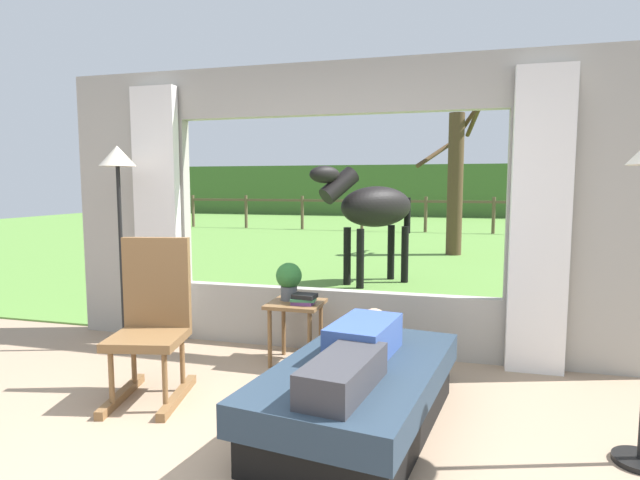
{
  "coord_description": "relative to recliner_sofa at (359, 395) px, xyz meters",
  "views": [
    {
      "loc": [
        1.11,
        -2.24,
        1.5
      ],
      "look_at": [
        0.0,
        1.8,
        1.05
      ],
      "focal_mm": 29.27,
      "sensor_mm": 36.0,
      "label": 1
    }
  ],
  "objects": [
    {
      "name": "side_table",
      "position": [
        -0.74,
        1.04,
        0.21
      ],
      "size": [
        0.44,
        0.44,
        0.52
      ],
      "color": "brown",
      "rests_on": "ground_plane"
    },
    {
      "name": "reclining_person",
      "position": [
        -0.0,
        -0.05,
        0.3
      ],
      "size": [
        0.42,
        1.44,
        0.22
      ],
      "rotation": [
        0.0,
        0.0,
        -0.14
      ],
      "color": "#334C8C",
      "rests_on": "recliner_sofa"
    },
    {
      "name": "back_wall_with_window",
      "position": [
        -0.53,
        1.48,
        1.03
      ],
      "size": [
        5.2,
        0.12,
        2.55
      ],
      "color": "#9E998E",
      "rests_on": "ground_plane"
    },
    {
      "name": "book_stack",
      "position": [
        -0.66,
        0.98,
        0.35
      ],
      "size": [
        0.21,
        0.17,
        0.08
      ],
      "color": "#59336B",
      "rests_on": "side_table"
    },
    {
      "name": "recliner_sofa",
      "position": [
        0.0,
        0.0,
        0.0
      ],
      "size": [
        1.13,
        1.81,
        0.42
      ],
      "rotation": [
        0.0,
        0.0,
        -0.14
      ],
      "color": "black",
      "rests_on": "ground_plane"
    },
    {
      "name": "pasture_fence_line",
      "position": [
        -0.53,
        13.38,
        0.53
      ],
      "size": [
        16.1,
        0.1,
        1.1
      ],
      "color": "brown",
      "rests_on": "outdoor_pasture_lawn"
    },
    {
      "name": "potted_plant",
      "position": [
        -0.82,
        1.1,
        0.48
      ],
      "size": [
        0.22,
        0.22,
        0.32
      ],
      "color": "#4C5156",
      "rests_on": "side_table"
    },
    {
      "name": "curtain_panel_left",
      "position": [
        -2.22,
        1.34,
        0.98
      ],
      "size": [
        0.44,
        0.1,
        2.4
      ],
      "primitive_type": "cube",
      "color": "silver",
      "rests_on": "ground_plane"
    },
    {
      "name": "curtain_panel_right",
      "position": [
        1.16,
        1.34,
        0.98
      ],
      "size": [
        0.44,
        0.1,
        2.4
      ],
      "primitive_type": "cube",
      "color": "silver",
      "rests_on": "ground_plane"
    },
    {
      "name": "floor_lamp_left",
      "position": [
        -2.36,
        0.97,
        1.26
      ],
      "size": [
        0.32,
        0.32,
        1.84
      ],
      "color": "black",
      "rests_on": "ground_plane"
    },
    {
      "name": "horse",
      "position": [
        -0.7,
        4.56,
        0.94
      ],
      "size": [
        1.47,
        1.58,
        1.73
      ],
      "rotation": [
        0.0,
        0.0,
        2.41
      ],
      "color": "black",
      "rests_on": "outdoor_pasture_lawn"
    },
    {
      "name": "pasture_tree",
      "position": [
        0.41,
        8.27,
        1.36
      ],
      "size": [
        1.42,
        1.2,
        3.29
      ],
      "color": "#4C3823",
      "rests_on": "outdoor_pasture_lawn"
    },
    {
      "name": "rocking_chair",
      "position": [
        -1.51,
        0.13,
        0.33
      ],
      "size": [
        0.59,
        0.76,
        1.12
      ],
      "rotation": [
        0.0,
        0.0,
        0.21
      ],
      "color": "brown",
      "rests_on": "ground_plane"
    },
    {
      "name": "outdoor_pasture_lawn",
      "position": [
        -0.53,
        12.38,
        -0.21
      ],
      "size": [
        36.0,
        21.68,
        0.02
      ],
      "primitive_type": "cube",
      "color": "#568438",
      "rests_on": "ground_plane"
    },
    {
      "name": "distant_hill_ridge",
      "position": [
        -0.53,
        22.22,
        0.98
      ],
      "size": [
        36.0,
        2.0,
        2.4
      ],
      "primitive_type": "cube",
      "color": "#42652E",
      "rests_on": "ground_plane"
    }
  ]
}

